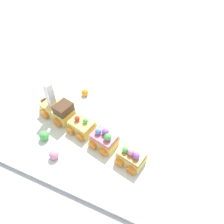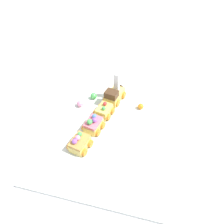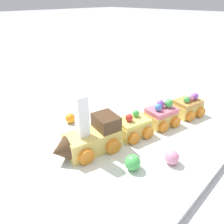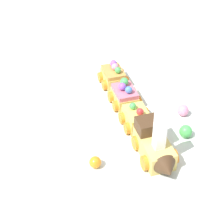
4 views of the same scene
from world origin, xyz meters
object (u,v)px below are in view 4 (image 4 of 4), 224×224
at_px(cake_car_lemon, 137,118).
at_px(gumball_green, 186,131).
at_px(cake_train_locomotive, 156,147).
at_px(gumball_pink, 183,110).
at_px(cake_car_strawberry, 125,96).
at_px(cake_car_caramel, 113,76).
at_px(gumball_orange, 95,162).

xyz_separation_m(cake_car_lemon, gumball_green, (0.08, 0.07, -0.01)).
bearing_deg(cake_train_locomotive, gumball_pink, 133.85).
relative_size(cake_train_locomotive, gumball_green, 4.97).
height_order(cake_car_strawberry, gumball_pink, cake_car_strawberry).
bearing_deg(cake_car_strawberry, cake_car_caramel, 179.72).
bearing_deg(gumball_pink, gumball_green, -34.09).
xyz_separation_m(cake_car_lemon, cake_car_strawberry, (-0.08, 0.02, 0.00)).
bearing_deg(cake_train_locomotive, gumball_orange, -95.77).
bearing_deg(gumball_orange, cake_car_strawberry, 132.92).
relative_size(cake_car_caramel, gumball_green, 2.82).
bearing_deg(gumball_green, cake_car_lemon, -140.27).
bearing_deg(cake_train_locomotive, cake_car_lemon, -179.95).
relative_size(cake_train_locomotive, gumball_pink, 5.22).
xyz_separation_m(cake_car_lemon, cake_car_caramel, (-0.17, 0.04, 0.00)).
bearing_deg(cake_car_strawberry, gumball_green, 30.04).
relative_size(cake_train_locomotive, gumball_orange, 5.83).
bearing_deg(cake_car_strawberry, cake_car_lemon, -0.10).
relative_size(gumball_pink, gumball_orange, 1.12).
bearing_deg(cake_car_caramel, gumball_orange, -24.33).
bearing_deg(cake_car_lemon, cake_car_strawberry, 179.90).
relative_size(cake_car_strawberry, gumball_green, 2.82).
bearing_deg(gumball_pink, cake_car_strawberry, -138.73).
relative_size(cake_train_locomotive, cake_car_caramel, 1.76).
distance_m(gumball_orange, gumball_green, 0.21).
relative_size(cake_car_caramel, gumball_pink, 2.96).
bearing_deg(gumball_pink, cake_car_lemon, -101.87).
bearing_deg(cake_car_caramel, gumball_pink, 33.29).
relative_size(cake_car_lemon, gumball_pink, 2.96).
xyz_separation_m(cake_car_strawberry, gumball_orange, (0.15, -0.16, -0.01)).
xyz_separation_m(gumball_pink, gumball_green, (0.06, -0.04, 0.00)).
height_order(cake_train_locomotive, cake_car_caramel, cake_train_locomotive).
bearing_deg(cake_car_lemon, gumball_orange, -51.96).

